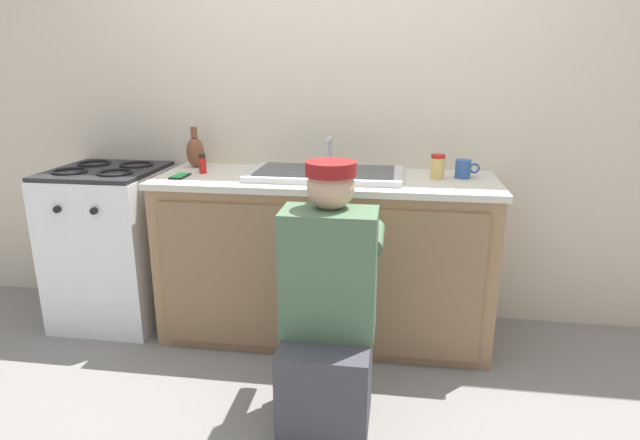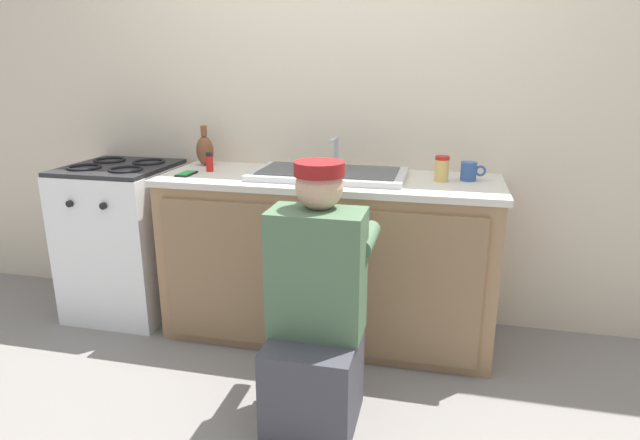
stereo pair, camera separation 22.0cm
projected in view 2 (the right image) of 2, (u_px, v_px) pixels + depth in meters
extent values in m
plane|color=gray|center=(316.00, 357.00, 2.78)|extent=(12.00, 12.00, 0.00)
cube|color=beige|center=(342.00, 103.00, 3.04)|extent=(6.00, 0.10, 2.50)
cube|color=#997551|center=(328.00, 260.00, 2.94)|extent=(1.75, 0.60, 0.86)
cube|color=#866747|center=(236.00, 274.00, 2.74)|extent=(0.77, 0.02, 0.76)
cube|color=#866747|center=(400.00, 289.00, 2.56)|extent=(0.77, 0.02, 0.76)
cube|color=beige|center=(329.00, 180.00, 2.81)|extent=(1.79, 0.62, 0.03)
cube|color=silver|center=(329.00, 174.00, 2.80)|extent=(0.80, 0.44, 0.03)
cube|color=#4C4F51|center=(294.00, 169.00, 2.84)|extent=(0.33, 0.35, 0.01)
cube|color=#4C4F51|center=(365.00, 172.00, 2.76)|extent=(0.33, 0.35, 0.01)
cylinder|color=#B7BABF|center=(336.00, 154.00, 2.96)|extent=(0.02, 0.02, 0.18)
cylinder|color=#B7BABF|center=(333.00, 140.00, 2.86)|extent=(0.02, 0.16, 0.02)
cube|color=white|center=(126.00, 241.00, 3.21)|extent=(0.58, 0.60, 0.88)
cube|color=#262628|center=(118.00, 168.00, 3.09)|extent=(0.57, 0.59, 0.02)
torus|color=black|center=(84.00, 167.00, 3.00)|extent=(0.19, 0.19, 0.02)
torus|color=black|center=(126.00, 169.00, 2.94)|extent=(0.19, 0.19, 0.02)
torus|color=black|center=(110.00, 160.00, 3.22)|extent=(0.19, 0.19, 0.02)
torus|color=black|center=(149.00, 162.00, 3.16)|extent=(0.19, 0.19, 0.02)
cylinder|color=black|center=(70.00, 204.00, 2.86)|extent=(0.04, 0.02, 0.04)
cylinder|color=black|center=(103.00, 206.00, 2.81)|extent=(0.04, 0.02, 0.04)
cube|color=#3F3F47|center=(314.00, 381.00, 2.22)|extent=(0.36, 0.40, 0.40)
cube|color=#4C6B4C|center=(317.00, 273.00, 2.15)|extent=(0.38, 0.22, 0.52)
sphere|color=tan|center=(319.00, 187.00, 2.09)|extent=(0.19, 0.19, 0.19)
cylinder|color=maroon|center=(319.00, 169.00, 2.07)|extent=(0.20, 0.20, 0.06)
cube|color=maroon|center=(324.00, 169.00, 2.15)|extent=(0.13, 0.09, 0.02)
cylinder|color=#4C6B4C|center=(290.00, 233.00, 2.35)|extent=(0.08, 0.30, 0.08)
cylinder|color=#4C6B4C|center=(367.00, 239.00, 2.27)|extent=(0.08, 0.30, 0.08)
cube|color=black|center=(186.00, 174.00, 2.86)|extent=(0.07, 0.14, 0.01)
cube|color=green|center=(186.00, 173.00, 2.86)|extent=(0.06, 0.12, 0.00)
cylinder|color=#DBB760|center=(442.00, 170.00, 2.69)|extent=(0.07, 0.07, 0.11)
cylinder|color=#B21E19|center=(442.00, 158.00, 2.68)|extent=(0.07, 0.07, 0.02)
cylinder|color=red|center=(210.00, 164.00, 2.94)|extent=(0.04, 0.04, 0.08)
cylinder|color=black|center=(209.00, 154.00, 2.93)|extent=(0.04, 0.04, 0.02)
ellipsoid|color=brown|center=(205.00, 151.00, 3.11)|extent=(0.10, 0.10, 0.17)
cylinder|color=brown|center=(204.00, 131.00, 3.08)|extent=(0.04, 0.04, 0.06)
cylinder|color=#335699|center=(469.00, 171.00, 2.71)|extent=(0.08, 0.08, 0.09)
torus|color=#335699|center=(480.00, 171.00, 2.70)|extent=(0.06, 0.01, 0.06)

